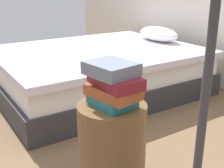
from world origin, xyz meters
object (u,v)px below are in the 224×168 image
(bed, at_px, (100,70))
(side_table, at_px, (112,149))
(book_rust, at_px, (112,92))
(book_maroon, at_px, (115,80))
(book_teal, at_px, (112,101))
(book_slate, at_px, (111,69))

(bed, height_order, side_table, bed)
(side_table, height_order, book_rust, book_rust)
(bed, xyz_separation_m, book_maroon, (1.36, -0.81, 0.41))
(side_table, distance_m, book_teal, 0.28)
(book_teal, distance_m, book_maroon, 0.11)
(bed, bearing_deg, book_teal, -28.06)
(book_maroon, height_order, book_slate, book_slate)
(book_teal, relative_size, book_rust, 0.85)
(bed, relative_size, side_table, 4.04)
(side_table, relative_size, book_maroon, 1.83)
(side_table, relative_size, book_rust, 1.96)
(side_table, bearing_deg, book_maroon, 45.90)
(side_table, bearing_deg, book_slate, -113.31)
(book_maroon, bearing_deg, book_slate, -125.09)
(side_table, bearing_deg, bed, 148.69)
(book_rust, relative_size, book_maroon, 0.93)
(book_maroon, bearing_deg, book_teal, -123.71)
(bed, relative_size, book_teal, 9.37)
(bed, xyz_separation_m, side_table, (1.35, -0.82, 0.02))
(book_teal, xyz_separation_m, book_maroon, (0.01, 0.01, 0.11))
(side_table, relative_size, book_slate, 2.24)
(side_table, distance_m, book_slate, 0.45)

